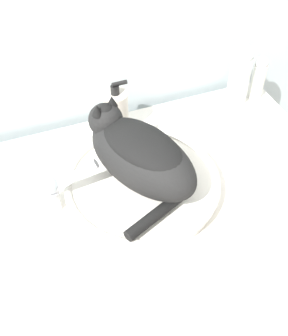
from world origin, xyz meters
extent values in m
cube|color=white|center=(0.00, 0.29, 0.40)|extent=(1.03, 0.57, 0.81)
cylinder|color=white|center=(-0.02, 0.25, 0.83)|extent=(0.38, 0.38, 0.04)
torus|color=white|center=(-0.02, 0.25, 0.85)|extent=(0.40, 0.40, 0.02)
ellipsoid|color=black|center=(-0.02, 0.25, 0.93)|extent=(0.28, 0.36, 0.15)
ellipsoid|color=black|center=(-0.02, 0.25, 0.97)|extent=(0.22, 0.27, 0.07)
sphere|color=black|center=(-0.07, 0.37, 0.97)|extent=(0.09, 0.09, 0.09)
sphere|color=black|center=(-0.07, 0.37, 1.00)|extent=(0.05, 0.05, 0.05)
cone|color=black|center=(-0.05, 0.38, 1.02)|extent=(0.03, 0.03, 0.03)
cone|color=black|center=(-0.10, 0.36, 1.02)|extent=(0.03, 0.03, 0.03)
cylinder|color=black|center=(-0.04, 0.12, 0.87)|extent=(0.16, 0.09, 0.03)
cylinder|color=silver|center=(-0.25, 0.28, 0.84)|extent=(0.04, 0.04, 0.06)
cylinder|color=silver|center=(-0.19, 0.27, 0.90)|extent=(0.13, 0.04, 0.09)
sphere|color=silver|center=(-0.25, 0.28, 0.89)|extent=(0.05, 0.05, 0.05)
cylinder|color=white|center=(0.47, 0.50, 0.87)|extent=(0.04, 0.04, 0.12)
sphere|color=white|center=(0.47, 0.50, 0.94)|extent=(0.04, 0.04, 0.04)
cylinder|color=silver|center=(-0.01, 0.50, 0.87)|extent=(0.07, 0.07, 0.14)
cylinder|color=black|center=(-0.01, 0.50, 0.96)|extent=(0.02, 0.02, 0.02)
cylinder|color=black|center=(0.01, 0.50, 0.97)|extent=(0.04, 0.01, 0.01)
cylinder|color=silver|center=(0.39, 0.50, 0.89)|extent=(0.06, 0.06, 0.16)
sphere|color=white|center=(0.39, 0.50, 0.98)|extent=(0.06, 0.06, 0.06)
cylinder|color=silver|center=(0.26, 0.05, 0.82)|extent=(0.15, 0.08, 0.03)
camera|label=1|loc=(-0.27, -0.42, 1.65)|focal=45.00mm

